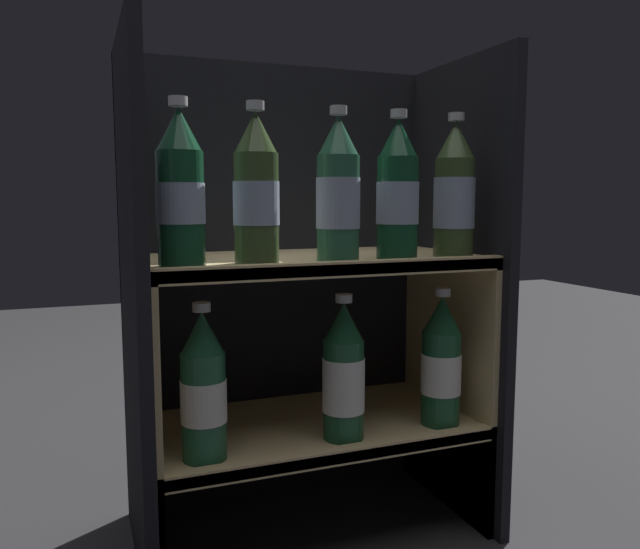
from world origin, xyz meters
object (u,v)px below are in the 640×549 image
object	(u,v)px
bottle_upper_front_3	(398,193)
bottle_upper_front_4	(454,194)
bottle_upper_front_0	(180,192)
bottle_lower_front_1	(344,375)
bottle_upper_front_1	(256,192)
bottle_lower_front_0	(203,390)
bottle_lower_front_2	(441,364)
bottle_upper_front_2	(338,193)

from	to	relation	value
bottle_upper_front_3	bottle_upper_front_4	size ratio (longest dim) A/B	1.00
bottle_upper_front_0	bottle_upper_front_3	world-z (taller)	same
bottle_upper_front_0	bottle_lower_front_1	bearing A→B (deg)	0.00
bottle_upper_front_1	bottle_lower_front_0	bearing A→B (deg)	180.00
bottle_upper_front_0	bottle_lower_front_2	bearing A→B (deg)	-0.00
bottle_upper_front_2	bottle_lower_front_2	bearing A→B (deg)	-0.00
bottle_upper_front_2	bottle_lower_front_0	distance (m)	0.38
bottle_upper_front_3	bottle_lower_front_1	bearing A→B (deg)	180.00
bottle_upper_front_0	bottle_upper_front_4	distance (m)	0.48
bottle_upper_front_4	bottle_lower_front_0	distance (m)	0.55
bottle_upper_front_3	bottle_lower_front_2	xyz separation A→B (m)	(0.09, 0.00, -0.31)
bottle_lower_front_1	bottle_upper_front_2	bearing A→B (deg)	180.00
bottle_lower_front_1	bottle_lower_front_2	xyz separation A→B (m)	(0.19, -0.00, 0.00)
bottle_lower_front_0	bottle_upper_front_3	bearing A→B (deg)	-0.00
bottle_upper_front_0	bottle_lower_front_2	distance (m)	0.55
bottle_upper_front_1	bottle_lower_front_2	distance (m)	0.46
bottle_upper_front_0	bottle_upper_front_3	distance (m)	0.37
bottle_upper_front_3	bottle_upper_front_1	bearing A→B (deg)	180.00
bottle_upper_front_1	bottle_lower_front_1	size ratio (longest dim) A/B	1.00
bottle_lower_front_1	bottle_lower_front_2	world-z (taller)	same
bottle_lower_front_0	bottle_lower_front_1	world-z (taller)	same
bottle_upper_front_0	bottle_upper_front_3	bearing A→B (deg)	-0.00
bottle_lower_front_2	bottle_lower_front_0	bearing A→B (deg)	180.00
bottle_upper_front_2	bottle_lower_front_1	size ratio (longest dim) A/B	1.00
bottle_upper_front_0	bottle_upper_front_2	xyz separation A→B (m)	(0.26, 0.00, -0.00)
bottle_upper_front_1	bottle_upper_front_4	size ratio (longest dim) A/B	1.00
bottle_upper_front_2	bottle_upper_front_3	size ratio (longest dim) A/B	1.00
bottle_upper_front_3	bottle_lower_front_2	world-z (taller)	bottle_upper_front_3
bottle_upper_front_4	bottle_lower_front_0	size ratio (longest dim) A/B	1.00
bottle_upper_front_0	bottle_lower_front_2	world-z (taller)	bottle_upper_front_0
bottle_upper_front_0	bottle_upper_front_4	bearing A→B (deg)	0.00
bottle_upper_front_2	bottle_upper_front_0	bearing A→B (deg)	-180.00
bottle_upper_front_1	bottle_lower_front_2	bearing A→B (deg)	0.00
bottle_lower_front_2	bottle_upper_front_3	bearing A→B (deg)	180.00
bottle_upper_front_2	bottle_upper_front_4	world-z (taller)	same
bottle_upper_front_3	bottle_upper_front_4	bearing A→B (deg)	0.00
bottle_upper_front_1	bottle_upper_front_4	distance (m)	0.36
bottle_lower_front_2	bottle_upper_front_1	bearing A→B (deg)	180.00
bottle_upper_front_0	bottle_lower_front_2	size ratio (longest dim) A/B	1.00
bottle_upper_front_1	bottle_upper_front_2	size ratio (longest dim) A/B	1.00
bottle_upper_front_3	bottle_lower_front_1	size ratio (longest dim) A/B	1.00
bottle_upper_front_0	bottle_upper_front_1	bearing A→B (deg)	-0.00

